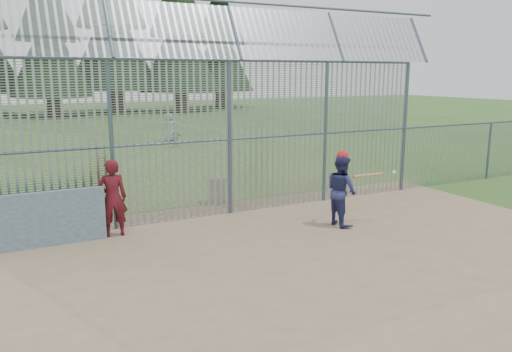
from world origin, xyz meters
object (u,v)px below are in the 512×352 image
dugout_wall (45,219)px  trash_can (216,190)px  batter (341,190)px  onlooker (112,198)px

dugout_wall → trash_can: bearing=21.0°
dugout_wall → batter: bearing=-13.6°
onlooker → batter: bearing=167.4°
batter → trash_can: size_ratio=2.11×
dugout_wall → trash_can: dugout_wall is taller
trash_can → batter: bearing=-61.0°
dugout_wall → trash_can: size_ratio=3.05×
dugout_wall → onlooker: bearing=2.9°
trash_can → dugout_wall: bearing=-159.0°
onlooker → trash_can: (3.25, 1.73, -0.53)m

